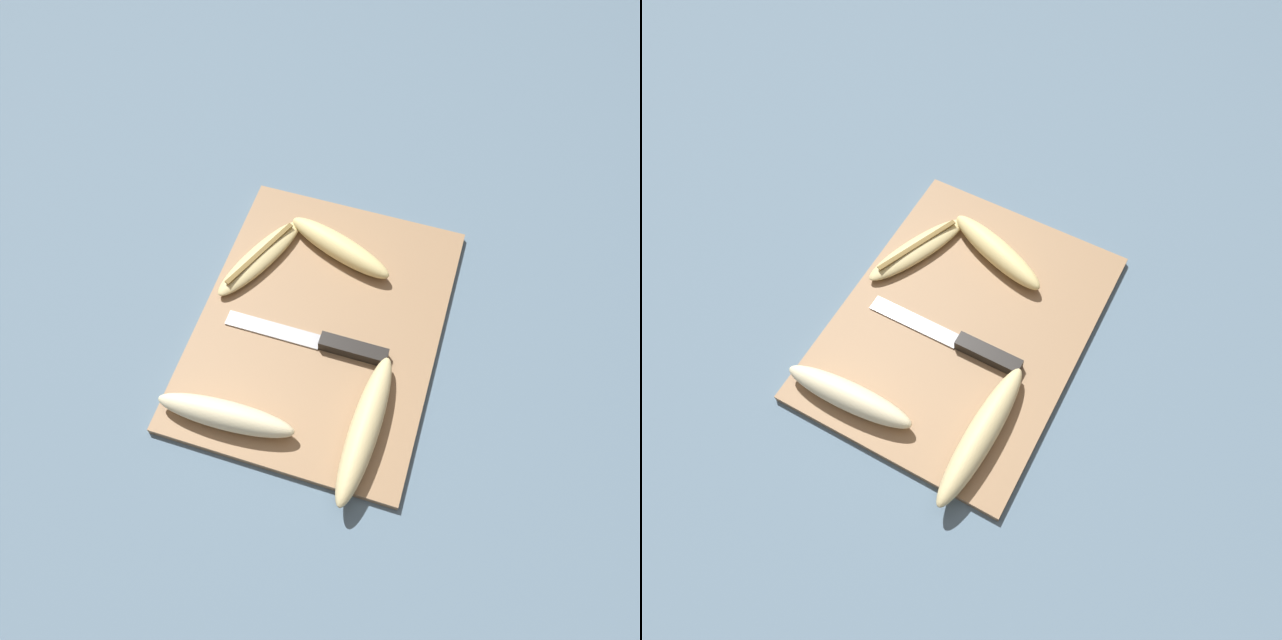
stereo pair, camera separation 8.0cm
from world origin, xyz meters
TOP-DOWN VIEW (x-y plane):
  - ground_plane at (0.00, 0.00)m, footprint 4.00×4.00m
  - cutting_board at (0.00, 0.00)m, footprint 0.42×0.32m
  - knife at (-0.03, -0.03)m, footprint 0.02×0.22m
  - banana_mellow_near at (-0.13, -0.10)m, footprint 0.20×0.04m
  - banana_golden_short at (0.12, 0.01)m, footprint 0.09×0.17m
  - banana_spotted_left at (0.07, 0.11)m, footprint 0.17×0.10m
  - banana_bright_far at (-0.17, 0.07)m, footprint 0.04×0.18m

SIDE VIEW (x-z plane):
  - ground_plane at x=0.00m, z-range 0.00..0.00m
  - cutting_board at x=0.00m, z-range 0.00..0.01m
  - knife at x=-0.03m, z-range 0.01..0.03m
  - banana_spotted_left at x=0.07m, z-range 0.01..0.03m
  - banana_golden_short at x=0.12m, z-range 0.01..0.05m
  - banana_bright_far at x=-0.17m, z-range 0.01..0.05m
  - banana_mellow_near at x=-0.13m, z-range 0.01..0.05m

